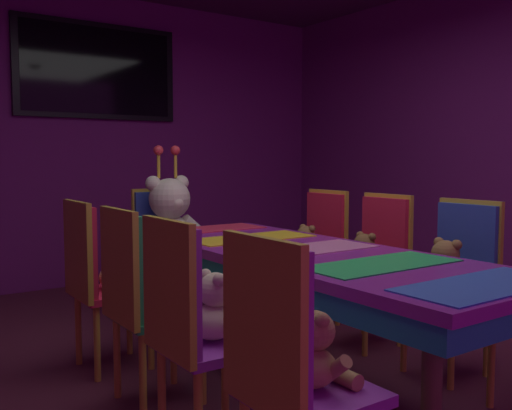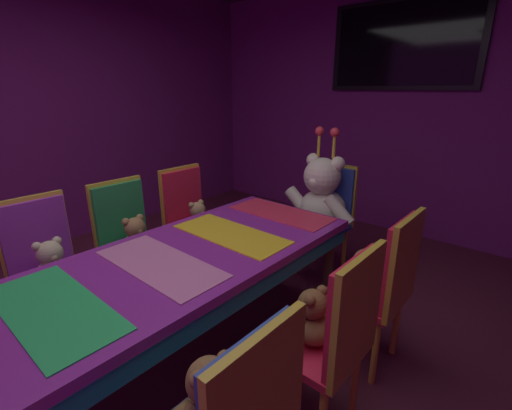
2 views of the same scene
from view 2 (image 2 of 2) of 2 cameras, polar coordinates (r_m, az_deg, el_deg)
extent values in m
plane|color=#591E33|center=(2.36, -13.65, -25.41)|extent=(7.90, 7.90, 0.00)
cube|color=#721E72|center=(4.37, 22.05, 14.25)|extent=(5.20, 0.12, 2.80)
cube|color=purple|center=(1.94, -15.23, -9.88)|extent=(0.90, 2.47, 0.05)
cube|color=teal|center=(1.98, -15.05, -11.80)|extent=(0.88, 2.42, 0.10)
cylinder|color=#4C3826|center=(2.62, 11.50, -10.99)|extent=(0.07, 0.07, 0.69)
cylinder|color=#4C3826|center=(3.02, -1.25, -6.52)|extent=(0.07, 0.07, 0.69)
cube|color=green|center=(1.74, -30.07, -14.32)|extent=(0.77, 0.32, 0.01)
cube|color=pink|center=(1.93, -15.30, -9.14)|extent=(0.77, 0.32, 0.01)
cube|color=yellow|center=(2.23, -4.13, -4.69)|extent=(0.77, 0.32, 0.01)
cube|color=#E52D4C|center=(2.60, 4.05, -1.28)|extent=(0.77, 0.32, 0.01)
cube|color=purple|center=(2.58, -29.74, -11.33)|extent=(0.40, 0.40, 0.04)
cube|color=purple|center=(2.63, -32.03, -4.66)|extent=(0.05, 0.38, 0.50)
cube|color=gold|center=(2.65, -32.18, -4.53)|extent=(0.03, 0.41, 0.55)
cylinder|color=gold|center=(2.61, -24.26, -16.04)|extent=(0.04, 0.04, 0.42)
cylinder|color=gold|center=(2.53, -31.09, -18.36)|extent=(0.04, 0.04, 0.42)
cylinder|color=gold|center=(2.87, -27.11, -13.20)|extent=(0.04, 0.04, 0.42)
cylinder|color=gold|center=(2.79, -33.31, -15.16)|extent=(0.04, 0.04, 0.42)
ellipsoid|color=beige|center=(2.54, -30.10, -9.32)|extent=(0.18, 0.18, 0.15)
sphere|color=beige|center=(2.47, -30.46, -6.70)|extent=(0.15, 0.15, 0.15)
sphere|color=#FDDCAD|center=(2.43, -30.02, -7.31)|extent=(0.06, 0.06, 0.06)
sphere|color=beige|center=(2.48, -29.60, -5.07)|extent=(0.06, 0.06, 0.06)
sphere|color=beige|center=(2.45, -32.01, -5.75)|extent=(0.06, 0.06, 0.06)
cylinder|color=beige|center=(2.52, -27.90, -8.73)|extent=(0.05, 0.13, 0.12)
cylinder|color=beige|center=(2.48, -31.86, -9.92)|extent=(0.05, 0.13, 0.12)
cylinder|color=beige|center=(2.47, -27.88, -11.01)|extent=(0.06, 0.14, 0.06)
cylinder|color=beige|center=(2.44, -30.01, -11.68)|extent=(0.06, 0.14, 0.06)
cube|color=#268C4C|center=(2.76, -18.71, -7.88)|extent=(0.40, 0.40, 0.04)
cube|color=#268C4C|center=(2.80, -21.17, -1.74)|extent=(0.05, 0.38, 0.50)
cube|color=gold|center=(2.82, -21.38, -1.63)|extent=(0.03, 0.41, 0.55)
cylinder|color=gold|center=(2.82, -13.67, -12.13)|extent=(0.04, 0.04, 0.42)
cylinder|color=gold|center=(2.68, -19.38, -14.44)|extent=(0.04, 0.04, 0.42)
cylinder|color=gold|center=(3.05, -17.26, -9.91)|extent=(0.04, 0.04, 0.42)
cylinder|color=gold|center=(2.93, -22.63, -11.87)|extent=(0.04, 0.04, 0.42)
ellipsoid|color=#9E7247|center=(2.72, -18.93, -5.97)|extent=(0.18, 0.18, 0.15)
sphere|color=#9E7247|center=(2.65, -19.04, -3.47)|extent=(0.15, 0.15, 0.15)
sphere|color=tan|center=(2.62, -18.46, -3.97)|extent=(0.05, 0.05, 0.05)
sphere|color=#9E7247|center=(2.67, -18.33, -1.97)|extent=(0.05, 0.05, 0.05)
sphere|color=#9E7247|center=(2.62, -20.37, -2.58)|extent=(0.05, 0.05, 0.05)
cylinder|color=#9E7247|center=(2.72, -16.90, -5.37)|extent=(0.05, 0.13, 0.12)
cylinder|color=#9E7247|center=(2.64, -20.24, -6.48)|extent=(0.05, 0.13, 0.12)
cylinder|color=#9E7247|center=(2.66, -16.60, -7.39)|extent=(0.06, 0.14, 0.06)
cylinder|color=#9E7247|center=(2.62, -18.38, -8.02)|extent=(0.06, 0.14, 0.06)
cube|color=red|center=(3.06, -9.41, -4.43)|extent=(0.40, 0.40, 0.04)
cube|color=red|center=(3.11, -11.81, 1.04)|extent=(0.05, 0.38, 0.50)
cube|color=gold|center=(3.12, -12.05, 1.11)|extent=(0.03, 0.41, 0.55)
cylinder|color=gold|center=(3.15, -5.05, -8.23)|extent=(0.04, 0.04, 0.42)
cylinder|color=gold|center=(2.96, -9.55, -10.24)|extent=(0.04, 0.04, 0.42)
cylinder|color=gold|center=(3.36, -8.88, -6.57)|extent=(0.04, 0.04, 0.42)
cylinder|color=gold|center=(3.19, -13.29, -8.30)|extent=(0.04, 0.04, 0.42)
ellipsoid|color=tan|center=(3.03, -9.50, -2.82)|extent=(0.16, 0.16, 0.13)
sphere|color=tan|center=(2.98, -9.44, -0.75)|extent=(0.13, 0.13, 0.13)
sphere|color=tan|center=(2.95, -8.87, -1.12)|extent=(0.05, 0.05, 0.05)
sphere|color=tan|center=(3.00, -8.95, 0.44)|extent=(0.05, 0.05, 0.05)
sphere|color=tan|center=(2.95, -10.41, -0.01)|extent=(0.05, 0.05, 0.05)
cylinder|color=tan|center=(3.05, -7.92, -2.32)|extent=(0.05, 0.12, 0.11)
cylinder|color=tan|center=(2.95, -10.32, -3.16)|extent=(0.05, 0.12, 0.11)
cylinder|color=tan|center=(3.00, -7.49, -3.88)|extent=(0.06, 0.12, 0.06)
cylinder|color=tan|center=(2.94, -8.76, -4.36)|extent=(0.06, 0.12, 0.06)
cube|color=#2D47B2|center=(1.20, -0.40, -30.21)|extent=(0.05, 0.38, 0.50)
sphere|color=olive|center=(1.32, -7.62, -26.39)|extent=(0.16, 0.16, 0.16)
sphere|color=#AE7747|center=(1.35, -9.28, -25.60)|extent=(0.06, 0.06, 0.06)
sphere|color=olive|center=(1.24, -9.42, -26.18)|extent=(0.06, 0.06, 0.06)
sphere|color=olive|center=(1.29, -5.06, -23.61)|extent=(0.06, 0.06, 0.06)
cylinder|color=olive|center=(1.46, -4.85, -27.54)|extent=(0.05, 0.14, 0.13)
cylinder|color=olive|center=(1.54, -8.77, -28.53)|extent=(0.07, 0.15, 0.07)
cube|color=red|center=(1.84, 9.24, -21.59)|extent=(0.40, 0.40, 0.04)
cube|color=red|center=(1.61, 15.40, -16.47)|extent=(0.05, 0.38, 0.50)
cube|color=gold|center=(1.60, 16.12, -16.70)|extent=(0.03, 0.41, 0.55)
cylinder|color=gold|center=(2.05, 15.74, -25.77)|extent=(0.04, 0.04, 0.42)
cylinder|color=gold|center=(2.15, 7.45, -22.49)|extent=(0.04, 0.04, 0.42)
cylinder|color=gold|center=(1.96, 1.59, -27.30)|extent=(0.04, 0.04, 0.42)
ellipsoid|color=brown|center=(1.78, 9.40, -19.17)|extent=(0.18, 0.18, 0.14)
sphere|color=brown|center=(1.71, 9.17, -15.60)|extent=(0.14, 0.14, 0.14)
sphere|color=#99663C|center=(1.74, 7.77, -15.36)|extent=(0.05, 0.05, 0.05)
sphere|color=brown|center=(1.63, 8.72, -15.06)|extent=(0.05, 0.05, 0.05)
sphere|color=brown|center=(1.71, 10.68, -13.50)|extent=(0.05, 0.05, 0.05)
cylinder|color=brown|center=(1.72, 6.70, -19.79)|extent=(0.05, 0.12, 0.12)
cylinder|color=brown|center=(1.84, 9.94, -17.08)|extent=(0.05, 0.12, 0.12)
cylinder|color=brown|center=(1.82, 5.25, -19.75)|extent=(0.06, 0.13, 0.06)
cylinder|color=brown|center=(1.88, 7.00, -18.37)|extent=(0.06, 0.13, 0.06)
cube|color=red|center=(2.27, 17.14, -13.67)|extent=(0.40, 0.40, 0.04)
cube|color=red|center=(2.09, 22.36, -8.72)|extent=(0.05, 0.38, 0.50)
cube|color=gold|center=(2.09, 22.92, -8.87)|extent=(0.03, 0.41, 0.55)
cylinder|color=gold|center=(2.48, 21.75, -17.60)|extent=(0.04, 0.04, 0.42)
cylinder|color=gold|center=(2.23, 18.73, -21.69)|extent=(0.04, 0.04, 0.42)
cylinder|color=gold|center=(2.57, 14.83, -15.44)|extent=(0.04, 0.04, 0.42)
cylinder|color=gold|center=(2.33, 11.09, -19.01)|extent=(0.04, 0.04, 0.42)
ellipsoid|color=olive|center=(2.22, 17.38, -11.56)|extent=(0.17, 0.17, 0.14)
sphere|color=olive|center=(2.17, 17.32, -8.59)|extent=(0.14, 0.14, 0.14)
sphere|color=#AE7747|center=(2.19, 16.17, -8.51)|extent=(0.05, 0.05, 0.05)
sphere|color=olive|center=(2.10, 17.24, -7.95)|extent=(0.05, 0.05, 0.05)
sphere|color=olive|center=(2.19, 18.37, -6.98)|extent=(0.05, 0.05, 0.05)
cylinder|color=olive|center=(2.16, 15.58, -11.91)|extent=(0.05, 0.12, 0.11)
cylinder|color=olive|center=(2.30, 17.49, -10.14)|extent=(0.05, 0.12, 0.11)
cylinder|color=olive|center=(2.25, 14.11, -12.26)|extent=(0.06, 0.13, 0.06)
cylinder|color=olive|center=(2.32, 15.17, -11.33)|extent=(0.06, 0.13, 0.06)
cube|color=#2D47B2|center=(3.18, 10.52, -3.65)|extent=(0.40, 0.40, 0.04)
cube|color=#2D47B2|center=(3.24, 12.42, 1.71)|extent=(0.38, 0.05, 0.50)
cube|color=gold|center=(3.26, 12.61, 1.79)|extent=(0.41, 0.03, 0.55)
cylinder|color=gold|center=(3.33, 14.09, -7.16)|extent=(0.04, 0.04, 0.42)
cylinder|color=gold|center=(3.08, 11.31, -9.19)|extent=(0.04, 0.04, 0.42)
cylinder|color=gold|center=(3.47, 9.38, -5.78)|extent=(0.04, 0.04, 0.42)
cylinder|color=gold|center=(3.22, 6.35, -7.59)|extent=(0.04, 0.04, 0.42)
ellipsoid|color=silver|center=(3.11, 10.72, -0.35)|extent=(0.39, 0.39, 0.31)
sphere|color=silver|center=(3.01, 10.70, 4.59)|extent=(0.31, 0.31, 0.31)
sphere|color=white|center=(2.92, 9.61, 3.79)|extent=(0.12, 0.12, 0.12)
sphere|color=silver|center=(2.96, 13.15, 6.54)|extent=(0.12, 0.12, 0.12)
sphere|color=silver|center=(3.07, 9.26, 7.20)|extent=(0.12, 0.12, 0.12)
cylinder|color=silver|center=(2.95, 13.23, -0.95)|extent=(0.28, 0.11, 0.26)
cylinder|color=silver|center=(3.14, 6.93, 0.58)|extent=(0.28, 0.11, 0.26)
cylinder|color=silver|center=(2.89, 9.78, -3.99)|extent=(0.29, 0.13, 0.13)
cylinder|color=silver|center=(3.00, 6.41, -3.04)|extent=(0.29, 0.13, 0.13)
cylinder|color=gold|center=(2.95, 12.54, 9.41)|extent=(0.03, 0.03, 0.21)
sphere|color=#E5333F|center=(2.94, 12.68, 11.42)|extent=(0.08, 0.08, 0.08)
cylinder|color=gold|center=(3.02, 10.17, 9.75)|extent=(0.03, 0.03, 0.21)
sphere|color=#E5333F|center=(3.01, 10.28, 11.72)|extent=(0.08, 0.08, 0.08)
cube|color=black|center=(4.31, 22.71, 22.85)|extent=(1.56, 0.05, 0.90)
cube|color=black|center=(4.28, 22.59, 22.90)|extent=(1.43, 0.01, 0.81)
camera|label=1|loc=(3.71, -70.55, 0.03)|focal=40.43mm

